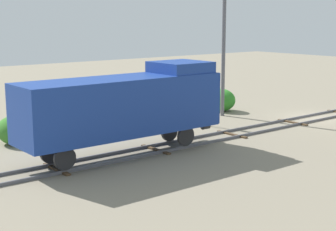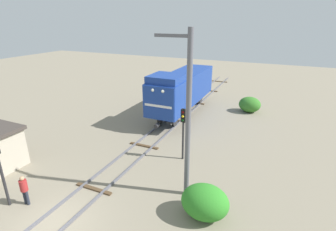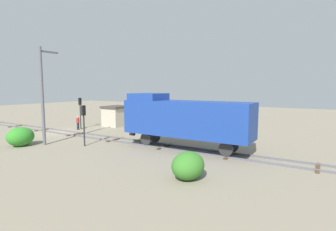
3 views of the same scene
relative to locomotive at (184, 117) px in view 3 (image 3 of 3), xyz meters
The scene contains 10 objects.
ground_plane 16.99m from the locomotive, 90.00° to the right, with size 106.86×106.86×0.00m, color gray.
railway_track 16.98m from the locomotive, 90.00° to the right, with size 2.40×71.24×0.16m.
locomotive is the anchor object (origin of this frame).
traffic_signal_near 17.01m from the locomotive, 100.85° to the right, with size 0.32×0.34×3.96m.
traffic_signal_mid 9.07m from the locomotive, 67.99° to the right, with size 0.32×0.34×3.69m.
worker_near_track 16.53m from the locomotive, 98.40° to the right, with size 0.38×0.38×1.70m.
catenary_mast 13.08m from the locomotive, 67.52° to the right, with size 1.94×0.28×8.93m.
relay_hut 16.37m from the locomotive, 117.37° to the right, with size 3.50×2.90×2.74m.
bush_near 7.42m from the locomotive, 29.82° to the left, with size 2.23×1.82×1.62m, color #347326.
bush_mid 14.88m from the locomotive, 64.06° to the right, with size 2.38×1.95×1.73m, color #2E8226.
Camera 3 is at (19.38, 27.01, 5.33)m, focal length 28.00 mm.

